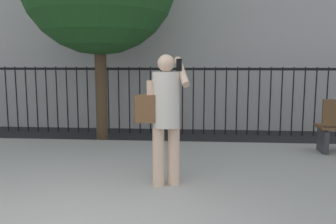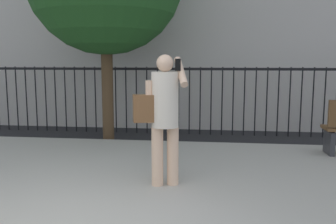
# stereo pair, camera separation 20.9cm
# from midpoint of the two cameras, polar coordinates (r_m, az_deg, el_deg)

# --- Properties ---
(sidewalk) EXTENTS (28.00, 4.40, 0.15)m
(sidewalk) POSITION_cam_midpoint_polar(r_m,az_deg,el_deg) (5.36, -10.36, -10.21)
(sidewalk) COLOR #9E9B93
(sidewalk) RESTS_ON ground
(iron_fence) EXTENTS (12.03, 0.04, 1.60)m
(iron_fence) POSITION_cam_midpoint_polar(r_m,az_deg,el_deg) (8.75, -4.28, 3.24)
(iron_fence) COLOR black
(iron_fence) RESTS_ON ground
(pedestrian_on_phone) EXTENTS (0.71, 0.52, 1.67)m
(pedestrian_on_phone) POSITION_cam_midpoint_polar(r_m,az_deg,el_deg) (4.59, -1.93, 0.21)
(pedestrian_on_phone) COLOR beige
(pedestrian_on_phone) RESTS_ON sidewalk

